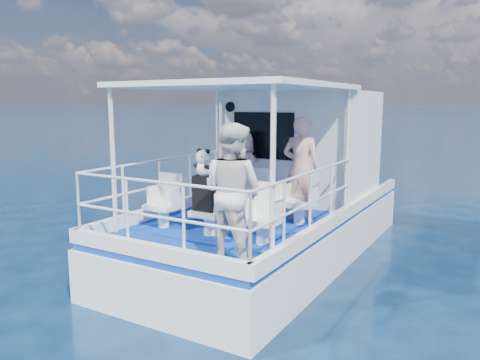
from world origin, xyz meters
name	(u,v)px	position (x,y,z in m)	size (l,w,h in m)	color
ground	(246,269)	(0.00, 0.00, 0.00)	(2000.00, 2000.00, 0.00)	#071B37
hull	(271,254)	(0.00, 1.00, 0.00)	(3.00, 7.00, 1.60)	white
deck	(272,211)	(0.00, 1.00, 0.85)	(2.90, 6.90, 0.10)	#0B319D
cabin	(300,145)	(0.00, 2.30, 2.00)	(2.85, 2.00, 2.20)	white
canopy	(240,86)	(0.00, -0.20, 3.14)	(3.00, 3.20, 0.08)	white
canopy_posts	(238,157)	(0.00, -0.25, 2.00)	(2.77, 2.97, 2.20)	white
railings	(228,197)	(0.00, -0.58, 1.40)	(2.84, 3.59, 1.00)	white
seat_port_fwd	(209,201)	(-0.90, 0.20, 1.09)	(0.48, 0.46, 0.38)	white
seat_center_fwd	(252,206)	(0.00, 0.20, 1.09)	(0.48, 0.46, 0.38)	white
seat_stbd_fwd	(299,212)	(0.90, 0.20, 1.09)	(0.48, 0.46, 0.38)	white
seat_port_aft	(163,215)	(-0.90, -1.10, 1.09)	(0.48, 0.46, 0.38)	white
seat_center_aft	(210,223)	(0.00, -1.10, 1.09)	(0.48, 0.46, 0.38)	white
seat_stbd_aft	(262,231)	(0.90, -1.10, 1.09)	(0.48, 0.46, 0.38)	white
passenger_port_fwd	(243,169)	(-0.61, 0.97, 1.62)	(0.54, 0.38, 1.43)	pink
passenger_stbd_fwd	(301,169)	(0.80, 0.47, 1.78)	(0.64, 0.42, 1.76)	#DC9B8E
passenger_stbd_aft	(232,192)	(0.87, -1.86, 1.77)	(0.84, 0.66, 1.74)	silver
backpack_port	(206,181)	(-0.91, 0.13, 1.47)	(0.29, 0.17, 0.39)	black
backpack_center	(205,193)	(-0.04, -1.15, 1.55)	(0.35, 0.20, 0.53)	black
compact_camera	(207,169)	(-0.89, 0.14, 1.69)	(0.09, 0.05, 0.05)	black
panda	(203,162)	(-0.05, -1.18, 2.01)	(0.26, 0.22, 0.40)	white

